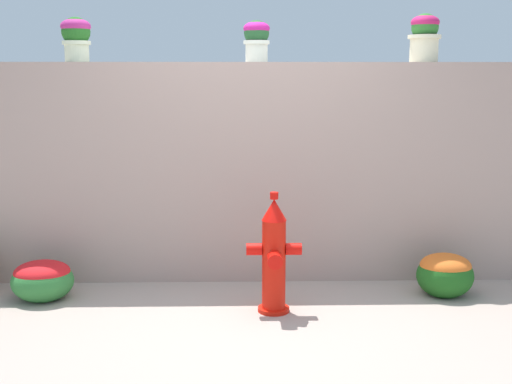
{
  "coord_description": "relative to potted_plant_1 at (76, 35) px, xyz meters",
  "views": [
    {
      "loc": [
        -0.07,
        -4.3,
        1.73
      ],
      "look_at": [
        0.05,
        0.98,
        0.77
      ],
      "focal_mm": 45.61,
      "sensor_mm": 36.0,
      "label": 1
    }
  ],
  "objects": [
    {
      "name": "potted_plant_2",
      "position": [
        1.48,
        0.01,
        -0.01
      ],
      "size": [
        0.22,
        0.22,
        0.34
      ],
      "color": "silver",
      "rests_on": "stone_wall"
    },
    {
      "name": "flower_bush_right",
      "position": [
        2.96,
        -0.59,
        -1.86
      ],
      "size": [
        0.45,
        0.4,
        0.36
      ],
      "color": "#1D571A",
      "rests_on": "ground"
    },
    {
      "name": "potted_plant_3",
      "position": [
        2.87,
        -0.02,
        0.01
      ],
      "size": [
        0.27,
        0.27,
        0.4
      ],
      "color": "beige",
      "rests_on": "stone_wall"
    },
    {
      "name": "stone_wall",
      "position": [
        1.42,
        -0.01,
        -1.13
      ],
      "size": [
        6.52,
        0.4,
        1.83
      ],
      "primitive_type": "cube",
      "color": "tan",
      "rests_on": "ground"
    },
    {
      "name": "ground_plane",
      "position": [
        1.42,
        -1.19,
        -2.04
      ],
      "size": [
        24.0,
        24.0,
        0.0
      ],
      "primitive_type": "plane",
      "color": "#A39186"
    },
    {
      "name": "fire_hydrant",
      "position": [
        1.58,
        -0.92,
        -1.63
      ],
      "size": [
        0.4,
        0.33,
        0.9
      ],
      "color": "red",
      "rests_on": "ground"
    },
    {
      "name": "flower_bush_left",
      "position": [
        -0.2,
        -0.61,
        -1.88
      ],
      "size": [
        0.48,
        0.43,
        0.32
      ],
      "color": "#307635",
      "rests_on": "ground"
    },
    {
      "name": "potted_plant_1",
      "position": [
        0.0,
        0.0,
        0.0
      ],
      "size": [
        0.25,
        0.25,
        0.36
      ],
      "color": "beige",
      "rests_on": "stone_wall"
    }
  ]
}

